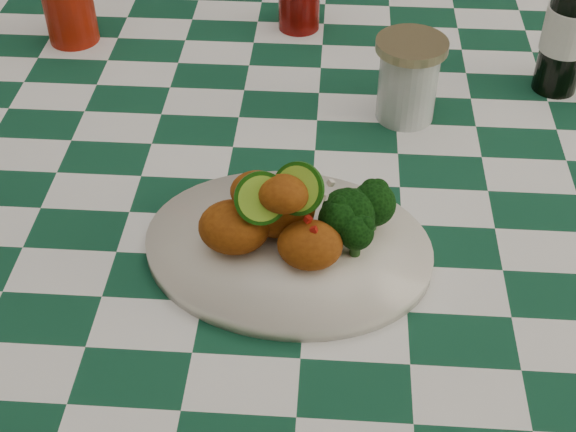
# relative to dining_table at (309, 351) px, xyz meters

# --- Properties ---
(dining_table) EXTENTS (1.66, 1.06, 0.79)m
(dining_table) POSITION_rel_dining_table_xyz_m (0.00, 0.00, 0.00)
(dining_table) COLOR #104029
(dining_table) RESTS_ON ground
(plate) EXTENTS (0.33, 0.28, 0.02)m
(plate) POSITION_rel_dining_table_xyz_m (-0.02, -0.19, 0.40)
(plate) COLOR silver
(plate) RESTS_ON dining_table
(fried_chicken_pile) EXTENTS (0.14, 0.10, 0.09)m
(fried_chicken_pile) POSITION_rel_dining_table_xyz_m (-0.02, -0.19, 0.46)
(fried_chicken_pile) COLOR #8C420D
(fried_chicken_pile) RESTS_ON plate
(broccoli_side) EXTENTS (0.08, 0.08, 0.06)m
(broccoli_side) POSITION_rel_dining_table_xyz_m (0.06, -0.17, 0.44)
(broccoli_side) COLOR black
(broccoli_side) RESTS_ON plate
(red_tumbler) EXTENTS (0.09, 0.09, 0.13)m
(red_tumbler) POSITION_rel_dining_table_xyz_m (-0.37, 0.25, 0.46)
(red_tumbler) COLOR #931808
(red_tumbler) RESTS_ON dining_table
(mason_jar) EXTENTS (0.12, 0.12, 0.11)m
(mason_jar) POSITION_rel_dining_table_xyz_m (0.11, 0.08, 0.45)
(mason_jar) COLOR #B2BCBA
(mason_jar) RESTS_ON dining_table
(beer_bottle) EXTENTS (0.07, 0.07, 0.22)m
(beer_bottle) POSITION_rel_dining_table_xyz_m (0.32, 0.16, 0.50)
(beer_bottle) COLOR black
(beer_bottle) RESTS_ON dining_table
(wooden_chair_left) EXTENTS (0.57, 0.58, 0.93)m
(wooden_chair_left) POSITION_rel_dining_table_xyz_m (-0.43, 0.73, 0.07)
(wooden_chair_left) COLOR #472814
(wooden_chair_left) RESTS_ON ground
(wooden_chair_right) EXTENTS (0.49, 0.50, 0.81)m
(wooden_chair_right) POSITION_rel_dining_table_xyz_m (0.28, 0.75, 0.01)
(wooden_chair_right) COLOR #472814
(wooden_chair_right) RESTS_ON ground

